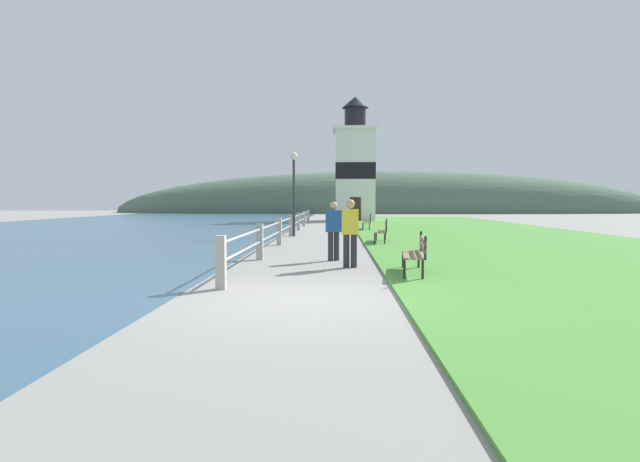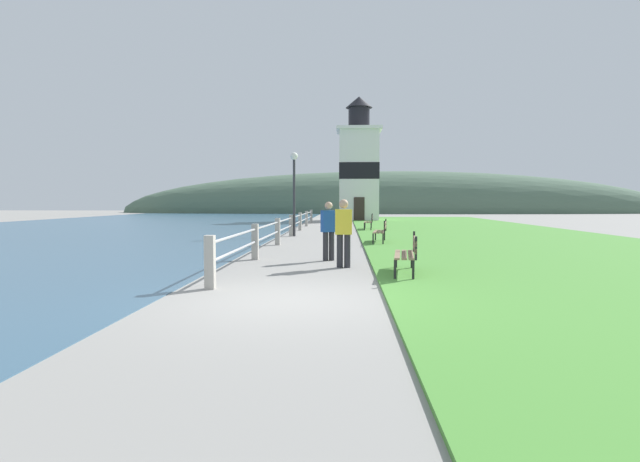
{
  "view_description": "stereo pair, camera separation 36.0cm",
  "coord_description": "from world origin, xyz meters",
  "px_view_note": "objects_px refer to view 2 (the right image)",
  "views": [
    {
      "loc": [
        0.61,
        -8.25,
        1.66
      ],
      "look_at": [
        -0.15,
        14.46,
        0.3
      ],
      "focal_mm": 28.0,
      "sensor_mm": 36.0,
      "label": 1
    },
    {
      "loc": [
        0.97,
        -8.23,
        1.66
      ],
      "look_at": [
        -0.15,
        14.46,
        0.3
      ],
      "focal_mm": 28.0,
      "sensor_mm": 36.0,
      "label": 2
    }
  ],
  "objects_px": {
    "park_bench_near": "(408,252)",
    "lighthouse": "(359,168)",
    "park_bench_far": "(370,221)",
    "person_strolling": "(329,229)",
    "park_bench_midway": "(381,230)",
    "person_by_railing": "(344,231)",
    "lamp_post": "(294,178)"
  },
  "relations": [
    {
      "from": "park_bench_far",
      "to": "person_by_railing",
      "type": "distance_m",
      "value": 16.25
    },
    {
      "from": "lighthouse",
      "to": "person_strolling",
      "type": "height_order",
      "value": "lighthouse"
    },
    {
      "from": "park_bench_far",
      "to": "person_strolling",
      "type": "xyz_separation_m",
      "value": [
        -1.87,
        -14.73,
        0.35
      ]
    },
    {
      "from": "person_strolling",
      "to": "park_bench_midway",
      "type": "bearing_deg",
      "value": -41.69
    },
    {
      "from": "person_strolling",
      "to": "person_by_railing",
      "type": "relative_size",
      "value": 0.96
    },
    {
      "from": "park_bench_far",
      "to": "lighthouse",
      "type": "distance_m",
      "value": 15.32
    },
    {
      "from": "park_bench_far",
      "to": "park_bench_midway",
      "type": "bearing_deg",
      "value": 93.84
    },
    {
      "from": "lighthouse",
      "to": "park_bench_far",
      "type": "bearing_deg",
      "value": -89.15
    },
    {
      "from": "park_bench_far",
      "to": "person_strolling",
      "type": "height_order",
      "value": "person_strolling"
    },
    {
      "from": "park_bench_midway",
      "to": "lighthouse",
      "type": "height_order",
      "value": "lighthouse"
    },
    {
      "from": "person_by_railing",
      "to": "lighthouse",
      "type": "bearing_deg",
      "value": -1.0
    },
    {
      "from": "lamp_post",
      "to": "person_strolling",
      "type": "bearing_deg",
      "value": -78.64
    },
    {
      "from": "park_bench_near",
      "to": "park_bench_midway",
      "type": "distance_m",
      "value": 8.44
    },
    {
      "from": "park_bench_midway",
      "to": "lamp_post",
      "type": "height_order",
      "value": "lamp_post"
    },
    {
      "from": "lamp_post",
      "to": "person_by_railing",
      "type": "bearing_deg",
      "value": -78.0
    },
    {
      "from": "park_bench_near",
      "to": "park_bench_midway",
      "type": "height_order",
      "value": "same"
    },
    {
      "from": "park_bench_midway",
      "to": "lighthouse",
      "type": "distance_m",
      "value": 24.14
    },
    {
      "from": "park_bench_near",
      "to": "lighthouse",
      "type": "relative_size",
      "value": 0.18
    },
    {
      "from": "park_bench_far",
      "to": "lamp_post",
      "type": "height_order",
      "value": "lamp_post"
    },
    {
      "from": "park_bench_near",
      "to": "park_bench_midway",
      "type": "bearing_deg",
      "value": -83.56
    },
    {
      "from": "park_bench_far",
      "to": "park_bench_near",
      "type": "bearing_deg",
      "value": 93.7
    },
    {
      "from": "person_strolling",
      "to": "person_by_railing",
      "type": "xyz_separation_m",
      "value": [
        0.42,
        -1.45,
        0.03
      ]
    },
    {
      "from": "lighthouse",
      "to": "person_strolling",
      "type": "xyz_separation_m",
      "value": [
        -1.65,
        -29.51,
        -3.64
      ]
    },
    {
      "from": "park_bench_near",
      "to": "lighthouse",
      "type": "bearing_deg",
      "value": -83.02
    },
    {
      "from": "park_bench_midway",
      "to": "park_bench_far",
      "type": "bearing_deg",
      "value": -83.6
    },
    {
      "from": "lighthouse",
      "to": "person_by_railing",
      "type": "height_order",
      "value": "lighthouse"
    },
    {
      "from": "park_bench_near",
      "to": "lamp_post",
      "type": "height_order",
      "value": "lamp_post"
    },
    {
      "from": "park_bench_far",
      "to": "lighthouse",
      "type": "bearing_deg",
      "value": -85.43
    },
    {
      "from": "park_bench_near",
      "to": "person_by_railing",
      "type": "bearing_deg",
      "value": -34.93
    },
    {
      "from": "park_bench_far",
      "to": "person_strolling",
      "type": "distance_m",
      "value": 14.85
    },
    {
      "from": "person_strolling",
      "to": "lamp_post",
      "type": "bearing_deg",
      "value": -12.05
    },
    {
      "from": "person_by_railing",
      "to": "park_bench_far",
      "type": "bearing_deg",
      "value": -3.84
    }
  ]
}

